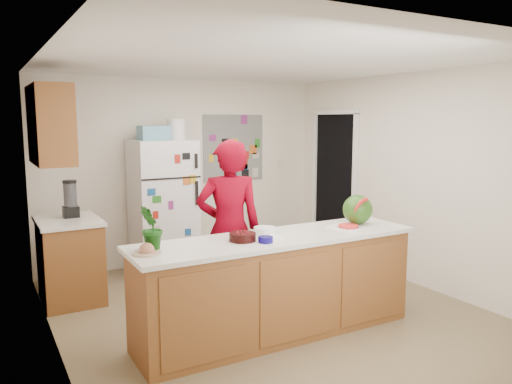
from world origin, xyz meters
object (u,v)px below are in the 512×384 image
person (229,230)px  cherry_bowl (243,237)px  refrigerator (163,206)px  watermelon (358,209)px

person → cherry_bowl: bearing=92.3°
cherry_bowl → refrigerator: bearing=87.5°
refrigerator → person: bearing=-87.9°
watermelon → person: bearing=152.5°
refrigerator → cherry_bowl: bearing=-92.5°
watermelon → cherry_bowl: watermelon is taller
person → watermelon: bearing=170.5°
refrigerator → watermelon: bearing=-63.3°
person → watermelon: person is taller
refrigerator → watermelon: size_ratio=5.86×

